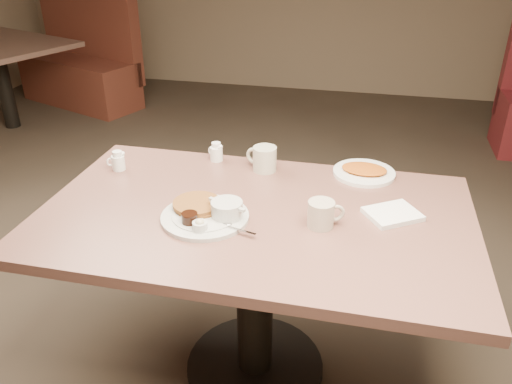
% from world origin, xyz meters
% --- Properties ---
extents(room, '(7.04, 8.04, 2.84)m').
position_xyz_m(room, '(0.00, 0.00, 1.40)').
color(room, '#4C3F33').
rests_on(room, ground).
extents(diner_table, '(1.50, 0.90, 0.75)m').
position_xyz_m(diner_table, '(0.00, 0.00, 0.58)').
color(diner_table, '#84564C').
rests_on(diner_table, ground).
extents(main_plate, '(0.39, 0.39, 0.07)m').
position_xyz_m(main_plate, '(-0.15, -0.07, 0.77)').
color(main_plate, beige).
rests_on(main_plate, diner_table).
extents(coffee_mug_near, '(0.14, 0.11, 0.09)m').
position_xyz_m(coffee_mug_near, '(0.24, -0.04, 0.80)').
color(coffee_mug_near, beige).
rests_on(coffee_mug_near, diner_table).
extents(napkin, '(0.22, 0.21, 0.02)m').
position_xyz_m(napkin, '(0.47, 0.08, 0.76)').
color(napkin, white).
rests_on(napkin, diner_table).
extents(coffee_mug_far, '(0.15, 0.12, 0.10)m').
position_xyz_m(coffee_mug_far, '(-0.04, 0.34, 0.80)').
color(coffee_mug_far, beige).
rests_on(coffee_mug_far, diner_table).
extents(creamer_left, '(0.08, 0.05, 0.08)m').
position_xyz_m(creamer_left, '(-0.62, 0.22, 0.79)').
color(creamer_left, white).
rests_on(creamer_left, diner_table).
extents(creamer_right, '(0.07, 0.05, 0.08)m').
position_xyz_m(creamer_right, '(-0.26, 0.39, 0.79)').
color(creamer_right, white).
rests_on(creamer_right, diner_table).
extents(hash_plate, '(0.27, 0.27, 0.04)m').
position_xyz_m(hash_plate, '(0.36, 0.39, 0.76)').
color(hash_plate, white).
rests_on(hash_plate, diner_table).
extents(booth_back_left, '(1.71, 1.84, 1.12)m').
position_xyz_m(booth_back_left, '(-2.48, 2.98, 0.41)').
color(booth_back_left, brown).
rests_on(booth_back_left, ground).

